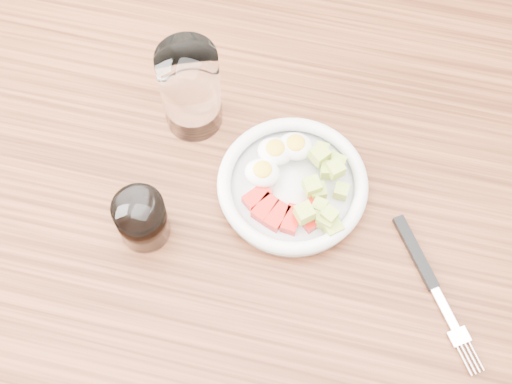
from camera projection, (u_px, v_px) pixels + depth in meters
The scene contains 6 objects.
ground at pixel (259, 339), 1.68m from camera, with size 4.00×4.00×0.00m, color brown.
dining_table at pixel (261, 236), 1.07m from camera, with size 1.50×0.90×0.77m.
bowl at pixel (293, 184), 0.98m from camera, with size 0.21×0.21×0.05m.
fork at pixel (426, 273), 0.94m from camera, with size 0.14×0.20×0.01m.
water_glass at pixel (191, 90), 0.98m from camera, with size 0.08×0.08×0.15m, color white.
coffee_glass at pixel (142, 219), 0.94m from camera, with size 0.07×0.07×0.08m.
Camera 1 is at (0.08, -0.38, 1.67)m, focal length 50.00 mm.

